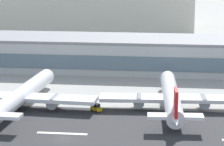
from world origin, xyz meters
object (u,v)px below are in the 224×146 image
Objects in this scene: terminal_building at (112,53)px; airliner_red_tail_gate_2 at (171,98)px; airliner_navy_tail_gate_1 at (20,97)px; service_baggage_tug_2 at (96,108)px.

terminal_building is 4.42× the size of airliner_red_tail_gate_2.
airliner_navy_tail_gate_1 is (-18.43, -54.18, -2.41)m from terminal_building.
airliner_navy_tail_gate_1 is 1.04× the size of airliner_red_tail_gate_2.
airliner_red_tail_gate_2 is 20.32m from service_baggage_tug_2.
airliner_red_tail_gate_2 is at bearing 55.44° from service_baggage_tug_2.
airliner_red_tail_gate_2 is 14.79× the size of service_baggage_tug_2.
airliner_red_tail_gate_2 is (22.24, -50.24, -2.55)m from terminal_building.
airliner_navy_tail_gate_1 is 15.41× the size of service_baggage_tug_2.
terminal_building reaches higher than airliner_navy_tail_gate_1.
terminal_building is at bearing -15.48° from airliner_navy_tail_gate_1.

